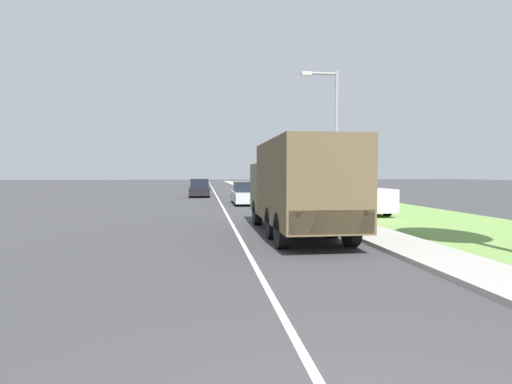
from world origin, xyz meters
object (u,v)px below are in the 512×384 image
object	(u,v)px
car_nearest_ahead	(246,194)
pickup_truck	(354,196)
military_truck	(298,185)
lamp_post	(332,130)
car_second_ahead	(200,189)

from	to	relation	value
car_nearest_ahead	pickup_truck	distance (m)	8.30
military_truck	lamp_post	size ratio (longest dim) A/B	1.18
military_truck	pickup_truck	bearing A→B (deg)	56.43
car_second_ahead	military_truck	bearing A→B (deg)	-81.17
car_second_ahead	pickup_truck	xyz separation A→B (m)	(8.36, -15.61, 0.17)
military_truck	pickup_truck	xyz separation A→B (m)	(4.81, 7.24, -0.82)
car_nearest_ahead	lamp_post	bearing A→B (deg)	-73.43
pickup_truck	lamp_post	xyz separation A→B (m)	(-2.29, -3.04, 3.16)
military_truck	pickup_truck	world-z (taller)	military_truck
car_second_ahead	lamp_post	size ratio (longest dim) A/B	0.66
military_truck	lamp_post	bearing A→B (deg)	59.09
military_truck	car_second_ahead	bearing A→B (deg)	98.83
car_second_ahead	pickup_truck	bearing A→B (deg)	-61.84
military_truck	car_nearest_ahead	distance (m)	13.81
military_truck	lamp_post	world-z (taller)	lamp_post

